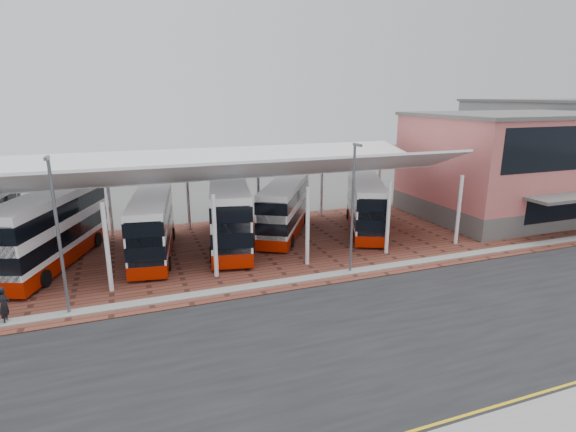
{
  "coord_description": "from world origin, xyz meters",
  "views": [
    {
      "loc": [
        -10.77,
        -16.96,
        10.77
      ],
      "look_at": [
        -1.22,
        8.83,
        3.34
      ],
      "focal_mm": 28.0,
      "sensor_mm": 36.0,
      "label": 1
    }
  ],
  "objects_px": {
    "terminal": "(517,164)",
    "bus_4": "(285,209)",
    "bus_1": "(51,230)",
    "bus_2": "(152,226)",
    "bus_3": "(229,213)",
    "pedestrian": "(4,305)",
    "bus_5": "(366,205)"
  },
  "relations": [
    {
      "from": "bus_5",
      "to": "pedestrian",
      "type": "bearing_deg",
      "value": -138.17
    },
    {
      "from": "bus_3",
      "to": "bus_5",
      "type": "relative_size",
      "value": 1.16
    },
    {
      "from": "terminal",
      "to": "bus_4",
      "type": "height_order",
      "value": "terminal"
    },
    {
      "from": "bus_3",
      "to": "bus_4",
      "type": "xyz_separation_m",
      "value": [
        4.69,
        0.95,
        -0.29
      ]
    },
    {
      "from": "bus_2",
      "to": "bus_5",
      "type": "height_order",
      "value": "bus_5"
    },
    {
      "from": "pedestrian",
      "to": "bus_1",
      "type": "bearing_deg",
      "value": -6.16
    },
    {
      "from": "terminal",
      "to": "bus_2",
      "type": "xyz_separation_m",
      "value": [
        -32.26,
        -0.1,
        -2.54
      ]
    },
    {
      "from": "bus_1",
      "to": "bus_3",
      "type": "height_order",
      "value": "bus_3"
    },
    {
      "from": "terminal",
      "to": "bus_5",
      "type": "relative_size",
      "value": 1.81
    },
    {
      "from": "bus_4",
      "to": "bus_1",
      "type": "bearing_deg",
      "value": -145.16
    },
    {
      "from": "bus_2",
      "to": "pedestrian",
      "type": "relative_size",
      "value": 5.5
    },
    {
      "from": "bus_1",
      "to": "pedestrian",
      "type": "relative_size",
      "value": 6.17
    },
    {
      "from": "bus_3",
      "to": "bus_5",
      "type": "xyz_separation_m",
      "value": [
        11.17,
        -0.39,
        -0.28
      ]
    },
    {
      "from": "bus_1",
      "to": "bus_5",
      "type": "distance_m",
      "value": 22.91
    },
    {
      "from": "bus_1",
      "to": "bus_3",
      "type": "xyz_separation_m",
      "value": [
        11.73,
        0.16,
        0.01
      ]
    },
    {
      "from": "bus_4",
      "to": "bus_5",
      "type": "bearing_deg",
      "value": 19.29
    },
    {
      "from": "pedestrian",
      "to": "terminal",
      "type": "bearing_deg",
      "value": -76.41
    },
    {
      "from": "bus_5",
      "to": "bus_1",
      "type": "bearing_deg",
      "value": -156.33
    },
    {
      "from": "bus_1",
      "to": "bus_2",
      "type": "relative_size",
      "value": 1.12
    },
    {
      "from": "bus_1",
      "to": "pedestrian",
      "type": "bearing_deg",
      "value": -78.3
    },
    {
      "from": "terminal",
      "to": "bus_5",
      "type": "height_order",
      "value": "terminal"
    },
    {
      "from": "bus_2",
      "to": "terminal",
      "type": "bearing_deg",
      "value": 8.87
    },
    {
      "from": "bus_2",
      "to": "bus_5",
      "type": "bearing_deg",
      "value": 9.17
    },
    {
      "from": "terminal",
      "to": "pedestrian",
      "type": "bearing_deg",
      "value": -169.17
    },
    {
      "from": "bus_5",
      "to": "pedestrian",
      "type": "height_order",
      "value": "bus_5"
    },
    {
      "from": "pedestrian",
      "to": "bus_2",
      "type": "bearing_deg",
      "value": -42.14
    },
    {
      "from": "bus_2",
      "to": "bus_4",
      "type": "bearing_deg",
      "value": 16.96
    },
    {
      "from": "bus_3",
      "to": "bus_4",
      "type": "relative_size",
      "value": 1.2
    },
    {
      "from": "bus_3",
      "to": "bus_2",
      "type": "bearing_deg",
      "value": -163.14
    },
    {
      "from": "bus_4",
      "to": "bus_3",
      "type": "bearing_deg",
      "value": -137.6
    },
    {
      "from": "bus_1",
      "to": "bus_5",
      "type": "height_order",
      "value": "bus_1"
    },
    {
      "from": "bus_1",
      "to": "terminal",
      "type": "bearing_deg",
      "value": 20.21
    }
  ]
}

